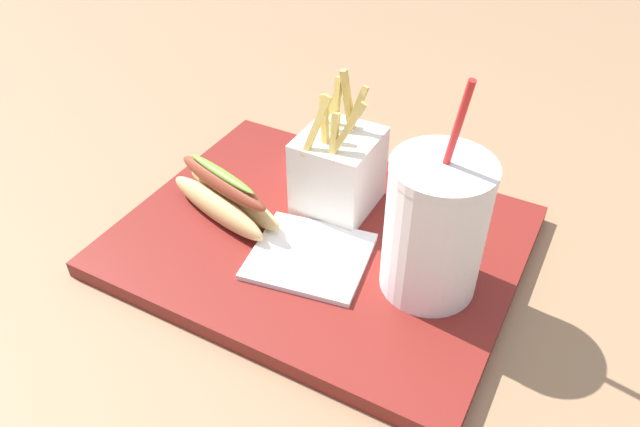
% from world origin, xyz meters
% --- Properties ---
extents(ground_plane, '(2.40, 2.40, 0.02)m').
position_xyz_m(ground_plane, '(0.00, 0.00, -0.01)').
color(ground_plane, '#8C6B4C').
extents(food_tray, '(0.44, 0.35, 0.02)m').
position_xyz_m(food_tray, '(0.00, 0.00, 0.01)').
color(food_tray, maroon).
rests_on(food_tray, ground_plane).
extents(soda_cup, '(0.10, 0.10, 0.24)m').
position_xyz_m(soda_cup, '(0.14, -0.02, 0.10)').
color(soda_cup, white).
rests_on(soda_cup, food_tray).
extents(fries_basket, '(0.09, 0.09, 0.16)m').
position_xyz_m(fries_basket, '(-0.01, 0.06, 0.07)').
color(fries_basket, white).
rests_on(fries_basket, food_tray).
extents(hot_dog_1, '(0.17, 0.09, 0.06)m').
position_xyz_m(hot_dog_1, '(-0.12, -0.02, 0.05)').
color(hot_dog_1, '#DBB775').
rests_on(hot_dog_1, food_tray).
extents(ketchup_cup_1, '(0.04, 0.04, 0.02)m').
position_xyz_m(ketchup_cup_1, '(-0.09, 0.11, 0.03)').
color(ketchup_cup_1, white).
rests_on(ketchup_cup_1, food_tray).
extents(napkin_stack, '(0.14, 0.13, 0.01)m').
position_xyz_m(napkin_stack, '(0.01, -0.04, 0.02)').
color(napkin_stack, white).
rests_on(napkin_stack, food_tray).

